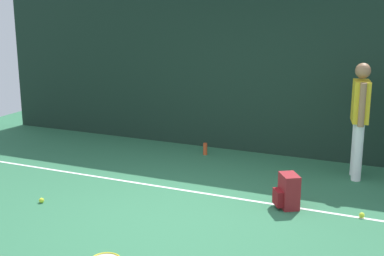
# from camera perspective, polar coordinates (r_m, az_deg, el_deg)

# --- Properties ---
(ground_plane) EXTENTS (12.00, 12.00, 0.00)m
(ground_plane) POSITION_cam_1_polar(r_m,az_deg,el_deg) (6.59, -1.41, -9.25)
(ground_plane) COLOR #2D6B47
(back_fence) EXTENTS (10.00, 0.10, 2.62)m
(back_fence) POSITION_cam_1_polar(r_m,az_deg,el_deg) (8.96, 6.72, 5.56)
(back_fence) COLOR #192D23
(back_fence) RESTS_ON ground
(court_line) EXTENTS (9.00, 0.05, 0.00)m
(court_line) POSITION_cam_1_polar(r_m,az_deg,el_deg) (7.24, 1.18, -7.05)
(court_line) COLOR white
(court_line) RESTS_ON ground
(tennis_player) EXTENTS (0.30, 0.52, 1.70)m
(tennis_player) POSITION_cam_1_polar(r_m,az_deg,el_deg) (7.96, 17.67, 1.47)
(tennis_player) COLOR white
(tennis_player) RESTS_ON ground
(backpack) EXTENTS (0.38, 0.37, 0.44)m
(backpack) POSITION_cam_1_polar(r_m,az_deg,el_deg) (6.81, 10.30, -6.79)
(backpack) COLOR maroon
(backpack) RESTS_ON ground
(tennis_ball_near_player) EXTENTS (0.07, 0.07, 0.07)m
(tennis_ball_near_player) POSITION_cam_1_polar(r_m,az_deg,el_deg) (6.78, 17.87, -8.94)
(tennis_ball_near_player) COLOR #CCE033
(tennis_ball_near_player) RESTS_ON ground
(tennis_ball_mid_court) EXTENTS (0.07, 0.07, 0.07)m
(tennis_ball_mid_court) POSITION_cam_1_polar(r_m,az_deg,el_deg) (7.18, -15.95, -7.52)
(tennis_ball_mid_court) COLOR #CCE033
(tennis_ball_mid_court) RESTS_ON ground
(water_bottle) EXTENTS (0.07, 0.07, 0.20)m
(water_bottle) POSITION_cam_1_polar(r_m,az_deg,el_deg) (8.95, 1.44, -2.27)
(water_bottle) COLOR #D84C26
(water_bottle) RESTS_ON ground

